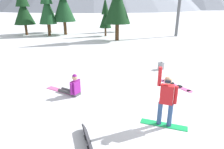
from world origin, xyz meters
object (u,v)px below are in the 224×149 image
(snowboarder_midground, at_px, (72,87))
(pine_tree_young, at_px, (63,1))
(pine_tree_broad, at_px, (105,15))
(snowboarder_foreground, at_px, (166,100))
(pine_tree_tall, at_px, (47,5))
(pine_tree_short, at_px, (46,5))
(loose_snowboard_near_right, at_px, (176,85))
(pine_tree_leaning, at_px, (118,12))
(backpack_grey, at_px, (161,66))
(pine_tree_twin, at_px, (23,8))
(loose_snowboard_near_left, at_px, (89,144))

(snowboarder_midground, xyz_separation_m, pine_tree_young, (-3.20, 18.02, 3.77))
(pine_tree_broad, bearing_deg, pine_tree_young, 164.07)
(snowboarder_foreground, distance_m, pine_tree_tall, 24.46)
(snowboarder_midground, xyz_separation_m, pine_tree_short, (-5.07, 17.26, 3.23))
(loose_snowboard_near_right, height_order, pine_tree_leaning, pine_tree_leaning)
(snowboarder_foreground, distance_m, backpack_grey, 5.98)
(pine_tree_twin, bearing_deg, loose_snowboard_near_left, -67.22)
(loose_snowboard_near_left, relative_size, pine_tree_twin, 0.31)
(snowboarder_foreground, bearing_deg, pine_tree_tall, 111.57)
(backpack_grey, distance_m, pine_tree_short, 17.57)
(backpack_grey, height_order, pine_tree_twin, pine_tree_twin)
(snowboarder_foreground, xyz_separation_m, pine_tree_short, (-8.35, 19.78, 2.64))
(pine_tree_twin, xyz_separation_m, pine_tree_leaning, (11.87, 2.36, -0.56))
(pine_tree_leaning, bearing_deg, pine_tree_short, -161.16)
(loose_snowboard_near_left, height_order, backpack_grey, backpack_grey)
(pine_tree_broad, distance_m, pine_tree_tall, 8.45)
(backpack_grey, height_order, pine_tree_tall, pine_tree_tall)
(loose_snowboard_near_right, distance_m, pine_tree_tall, 22.38)
(pine_tree_short, bearing_deg, pine_tree_tall, 101.83)
(loose_snowboard_near_left, xyz_separation_m, pine_tree_tall, (-6.56, 23.55, 3.46))
(backpack_grey, height_order, pine_tree_leaning, pine_tree_leaning)
(pine_tree_young, xyz_separation_m, pine_tree_tall, (-2.46, 2.07, -0.52))
(loose_snowboard_near_left, distance_m, pine_tree_tall, 24.69)
(loose_snowboard_near_right, height_order, pine_tree_tall, pine_tree_tall)
(pine_tree_short, relative_size, pine_tree_young, 0.87)
(loose_snowboard_near_right, bearing_deg, loose_snowboard_near_left, -133.88)
(loose_snowboard_near_left, bearing_deg, snowboarder_foreground, 21.67)
(loose_snowboard_near_right, bearing_deg, pine_tree_tall, 118.44)
(backpack_grey, bearing_deg, snowboarder_midground, -146.97)
(loose_snowboard_near_left, distance_m, pine_tree_twin, 23.42)
(backpack_grey, bearing_deg, loose_snowboard_near_left, -121.04)
(backpack_grey, xyz_separation_m, pine_tree_young, (-8.10, 14.83, 3.90))
(snowboarder_midground, distance_m, pine_tree_leaning, 20.77)
(snowboarder_foreground, height_order, pine_tree_short, pine_tree_short)
(backpack_grey, bearing_deg, pine_tree_short, 125.31)
(snowboarder_midground, bearing_deg, pine_tree_tall, 105.75)
(pine_tree_twin, relative_size, pine_tree_tall, 0.92)
(loose_snowboard_near_right, relative_size, loose_snowboard_near_left, 0.94)
(backpack_grey, bearing_deg, pine_tree_broad, 102.52)
(loose_snowboard_near_right, xyz_separation_m, backpack_grey, (0.04, 2.53, 0.19))
(loose_snowboard_near_left, bearing_deg, backpack_grey, 58.96)
(snowboarder_midground, xyz_separation_m, pine_tree_broad, (1.93, 16.55, 2.11))
(loose_snowboard_near_left, relative_size, backpack_grey, 3.93)
(snowboarder_midground, bearing_deg, pine_tree_twin, 114.28)
(backpack_grey, relative_size, pine_tree_young, 0.06)
(loose_snowboard_near_right, xyz_separation_m, loose_snowboard_near_left, (-3.96, -4.12, 0.11))
(pine_tree_tall, distance_m, pine_tree_leaning, 9.49)
(pine_tree_tall, height_order, pine_tree_leaning, pine_tree_tall)
(snowboarder_foreground, height_order, loose_snowboard_near_right, snowboarder_foreground)
(pine_tree_broad, height_order, pine_tree_young, pine_tree_young)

